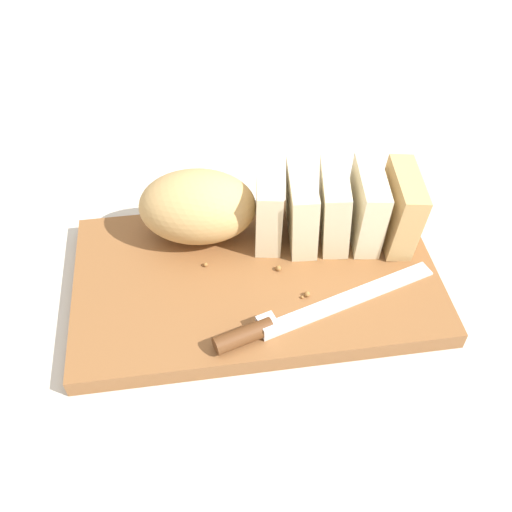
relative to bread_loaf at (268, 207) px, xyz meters
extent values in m
plane|color=beige|center=(-0.02, -0.07, -0.07)|extent=(3.00, 3.00, 0.00)
cube|color=brown|center=(-0.02, -0.07, -0.06)|extent=(0.45, 0.26, 0.02)
ellipsoid|color=tan|center=(-0.09, 0.01, 0.00)|extent=(0.16, 0.12, 0.10)
cube|color=beige|center=(0.00, 0.00, 0.00)|extent=(0.05, 0.10, 0.10)
cube|color=beige|center=(0.04, -0.01, 0.00)|extent=(0.04, 0.10, 0.10)
cube|color=beige|center=(0.08, -0.01, 0.00)|extent=(0.05, 0.10, 0.10)
cube|color=beige|center=(0.12, -0.02, 0.00)|extent=(0.05, 0.10, 0.10)
cube|color=tan|center=(0.16, -0.03, 0.00)|extent=(0.05, 0.10, 0.10)
cube|color=silver|center=(0.08, -0.12, -0.05)|extent=(0.21, 0.08, 0.00)
cylinder|color=#593319|center=(-0.05, -0.16, -0.04)|extent=(0.07, 0.04, 0.02)
cube|color=silver|center=(-0.02, -0.15, -0.04)|extent=(0.03, 0.03, 0.02)
sphere|color=#996633|center=(0.00, -0.07, -0.04)|extent=(0.01, 0.01, 0.01)
sphere|color=#996633|center=(0.03, -0.11, -0.04)|extent=(0.01, 0.01, 0.01)
sphere|color=#996633|center=(0.02, -0.11, -0.05)|extent=(0.00, 0.00, 0.00)
sphere|color=#996633|center=(-0.09, -0.05, -0.04)|extent=(0.01, 0.01, 0.01)
camera|label=1|loc=(-0.09, -0.53, 0.48)|focal=40.42mm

